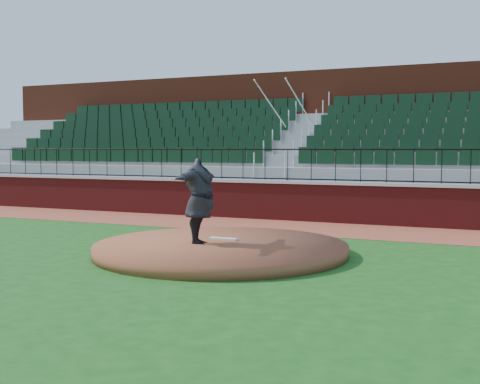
# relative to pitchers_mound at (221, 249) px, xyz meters

# --- Properties ---
(ground) EXTENTS (90.00, 90.00, 0.00)m
(ground) POSITION_rel_pitchers_mound_xyz_m (-0.05, -0.38, -0.12)
(ground) COLOR #164C15
(ground) RESTS_ON ground
(warning_track) EXTENTS (34.00, 3.20, 0.01)m
(warning_track) POSITION_rel_pitchers_mound_xyz_m (-0.05, 5.02, -0.12)
(warning_track) COLOR brown
(warning_track) RESTS_ON ground
(field_wall) EXTENTS (34.00, 0.35, 1.20)m
(field_wall) POSITION_rel_pitchers_mound_xyz_m (-0.05, 6.62, 0.47)
(field_wall) COLOR maroon
(field_wall) RESTS_ON ground
(wall_cap) EXTENTS (34.00, 0.45, 0.10)m
(wall_cap) POSITION_rel_pitchers_mound_xyz_m (-0.05, 6.62, 1.12)
(wall_cap) COLOR #B7B7B7
(wall_cap) RESTS_ON field_wall
(wall_railing) EXTENTS (34.00, 0.05, 1.00)m
(wall_railing) POSITION_rel_pitchers_mound_xyz_m (-0.05, 6.62, 1.67)
(wall_railing) COLOR black
(wall_railing) RESTS_ON wall_cap
(seating_stands) EXTENTS (34.00, 5.10, 4.60)m
(seating_stands) POSITION_rel_pitchers_mound_xyz_m (-0.05, 9.35, 2.18)
(seating_stands) COLOR gray
(seating_stands) RESTS_ON ground
(concourse_wall) EXTENTS (34.00, 0.50, 5.50)m
(concourse_wall) POSITION_rel_pitchers_mound_xyz_m (-0.05, 12.15, 2.62)
(concourse_wall) COLOR maroon
(concourse_wall) RESTS_ON ground
(pitchers_mound) EXTENTS (5.54, 5.54, 0.25)m
(pitchers_mound) POSITION_rel_pitchers_mound_xyz_m (0.00, 0.00, 0.00)
(pitchers_mound) COLOR brown
(pitchers_mound) RESTS_ON ground
(pitching_rubber) EXTENTS (0.66, 0.17, 0.04)m
(pitching_rubber) POSITION_rel_pitchers_mound_xyz_m (-0.17, 0.46, 0.15)
(pitching_rubber) COLOR white
(pitching_rubber) RESTS_ON pitchers_mound
(pitcher) EXTENTS (1.02, 2.38, 1.87)m
(pitcher) POSITION_rel_pitchers_mound_xyz_m (-0.40, -0.23, 1.06)
(pitcher) COLOR black
(pitcher) RESTS_ON pitchers_mound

